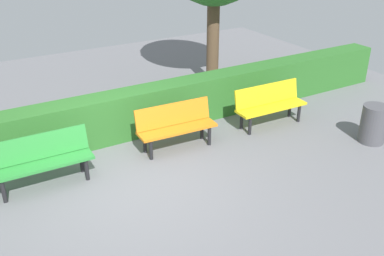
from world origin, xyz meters
TOP-DOWN VIEW (x-y plane):
  - ground_plane at (0.00, 0.00)m, footprint 16.60×16.60m
  - bench_yellow at (-3.39, -0.66)m, footprint 1.61×0.50m
  - bench_orange at (-1.18, -0.74)m, footprint 1.55×0.54m
  - bench_green at (1.33, -0.70)m, footprint 1.63×0.49m
  - hedge_row at (-1.06, -1.68)m, footprint 12.60×0.56m
  - trash_bin at (-4.63, 1.02)m, footprint 0.50×0.50m

SIDE VIEW (x-z plane):
  - ground_plane at x=0.00m, z-range 0.00..0.00m
  - trash_bin at x=-4.63m, z-range 0.00..0.76m
  - hedge_row at x=-1.06m, z-range 0.00..0.94m
  - bench_orange at x=-1.18m, z-range 0.05..0.91m
  - bench_yellow at x=-3.39m, z-range 0.05..0.91m
  - bench_green at x=1.33m, z-range 0.05..0.91m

